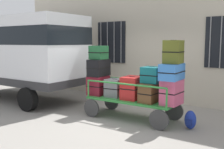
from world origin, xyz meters
name	(u,v)px	position (x,y,z in m)	size (l,w,h in m)	color
ground_plane	(121,116)	(0.00, 0.00, 0.00)	(40.00, 40.00, 0.00)	gray
building_wall	(158,27)	(0.00, 2.34, 2.50)	(12.00, 0.38, 5.00)	#BCB29E
van	(19,50)	(-4.14, -0.15, 1.73)	(5.02, 2.04, 2.83)	silver
luggage_cart	(132,103)	(0.37, -0.06, 0.41)	(2.44, 1.02, 0.53)	#2D8438
cart_railing	(132,84)	(0.37, -0.06, 0.91)	(2.31, 0.88, 0.47)	#2D8438
suitcase_left_bottom	(98,85)	(-0.72, -0.08, 0.79)	(0.48, 0.60, 0.53)	maroon
suitcase_left_middle	(99,68)	(-0.72, -0.05, 1.29)	(0.45, 0.69, 0.48)	black
suitcase_left_top	(99,52)	(-0.72, -0.06, 1.72)	(0.43, 0.41, 0.38)	#194C28
suitcase_midleft_bottom	(115,88)	(-0.18, -0.06, 0.77)	(0.46, 0.51, 0.49)	slate
suitcase_center_bottom	(132,88)	(0.37, -0.06, 0.82)	(0.48, 0.62, 0.59)	#B21E1E
suitcase_midright_bottom	(151,92)	(0.92, -0.08, 0.76)	(0.40, 0.70, 0.48)	brown
suitcase_midright_middle	(152,75)	(0.92, -0.03, 1.20)	(0.45, 0.47, 0.40)	#0F5960
suitcase_right_bottom	(172,92)	(1.46, -0.08, 0.82)	(0.43, 0.60, 0.60)	#CC4C72
suitcase_right_middle	(172,72)	(1.46, -0.10, 1.32)	(0.42, 0.72, 0.39)	#3372C6
suitcase_right_top	(173,52)	(1.46, -0.04, 1.78)	(0.43, 0.51, 0.55)	#4C5119
backpack	(190,120)	(1.92, -0.06, 0.22)	(0.27, 0.22, 0.44)	navy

